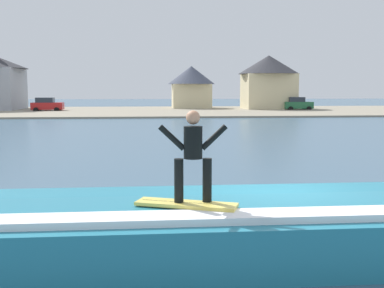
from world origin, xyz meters
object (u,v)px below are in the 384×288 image
house_small_cottage (191,85)px  car_near_shore (47,105)px  house_gabled_white (268,79)px  surfer (193,151)px  car_far_shore (297,104)px  wave_crest (219,227)px  surfboard (186,204)px

house_small_cottage → car_near_shore: bearing=-162.4°
car_near_shore → house_gabled_white: house_gabled_white is taller
surfer → car_far_shore: (19.55, 56.05, -1.02)m
wave_crest → house_small_cottage: (5.07, 61.36, 3.08)m
house_small_cottage → wave_crest: bearing=-94.7°
car_near_shore → car_far_shore: same height
wave_crest → surfer: 1.65m
wave_crest → car_far_shore: bearing=71.1°
car_near_shore → car_far_shore: size_ratio=1.03×
surfer → wave_crest: bearing=43.8°
wave_crest → surfboard: (-0.65, -0.54, 0.57)m
surfboard → car_far_shore: 59.43m
wave_crest → car_far_shore: car_far_shore is taller
surfer → house_small_cottage: 62.14m
wave_crest → car_near_shore: size_ratio=2.58×
surfboard → house_small_cottage: house_small_cottage is taller
surfer → car_far_shore: size_ratio=0.41×
house_gabled_white → wave_crest: bearing=-105.0°
wave_crest → house_small_cottage: 61.65m
house_gabled_white → house_small_cottage: size_ratio=1.25×
surfboard → car_near_shore: bearing=103.7°
car_near_shore → house_small_cottage: 20.40m
car_near_shore → house_gabled_white: bearing=5.9°
house_gabled_white → house_small_cottage: (-10.61, 3.03, -0.74)m
house_gabled_white → house_small_cottage: 11.06m
wave_crest → house_gabled_white: bearing=75.0°
surfboard → wave_crest: bearing=39.6°
car_far_shore → house_gabled_white: 5.49m
car_near_shore → surfboard: bearing=-76.3°
car_far_shore → surfer: bearing=-109.2°
wave_crest → surfer: surfer is taller
wave_crest → surfer: bearing=-136.2°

